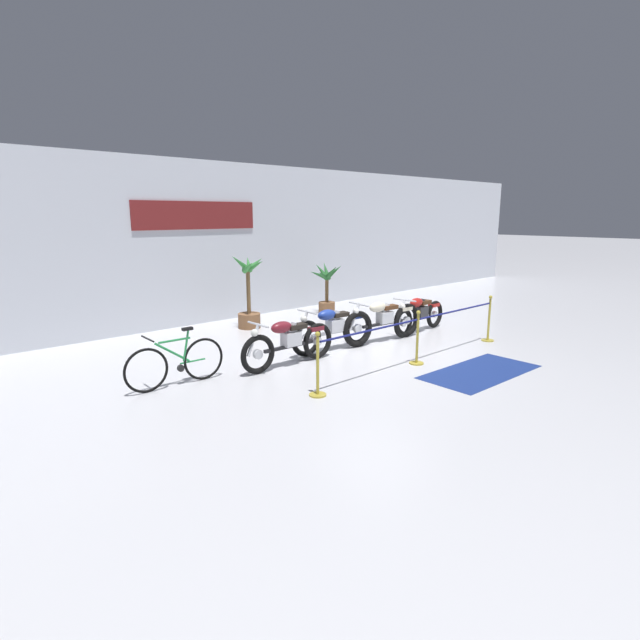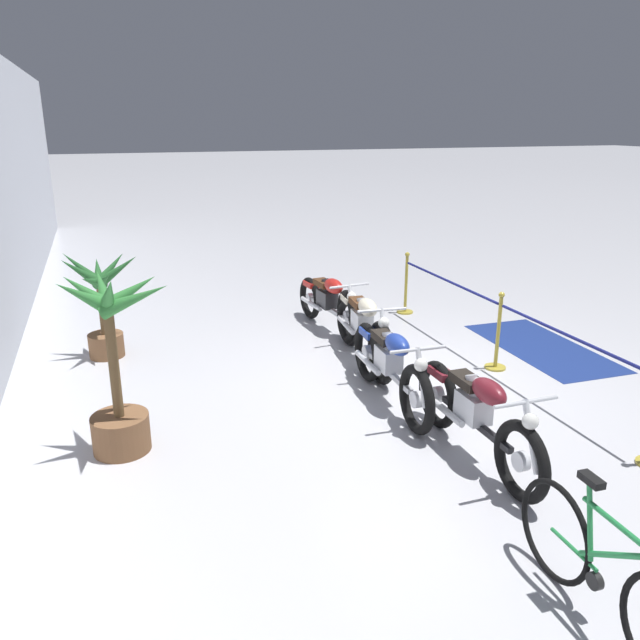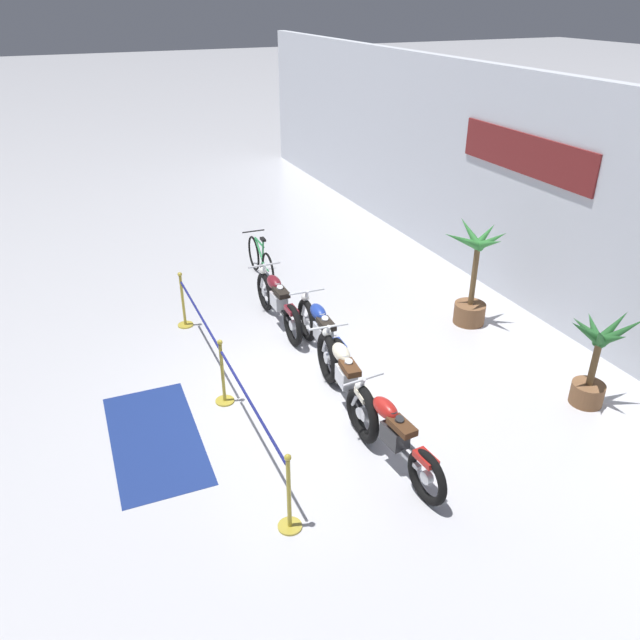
% 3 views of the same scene
% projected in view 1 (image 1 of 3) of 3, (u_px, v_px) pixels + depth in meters
% --- Properties ---
extents(ground_plane, '(120.00, 120.00, 0.00)m').
position_uv_depth(ground_plane, '(377.00, 352.00, 10.53)').
color(ground_plane, silver).
extents(back_wall, '(28.00, 0.29, 4.20)m').
position_uv_depth(back_wall, '(239.00, 242.00, 13.80)').
color(back_wall, silver).
rests_on(back_wall, ground).
extents(motorcycle_maroon_0, '(2.18, 0.62, 0.94)m').
position_uv_depth(motorcycle_maroon_0, '(289.00, 342.00, 9.46)').
color(motorcycle_maroon_0, black).
rests_on(motorcycle_maroon_0, ground).
extents(motorcycle_blue_1, '(2.20, 0.62, 0.95)m').
position_uv_depth(motorcycle_blue_1, '(333.00, 328.00, 10.55)').
color(motorcycle_blue_1, black).
rests_on(motorcycle_blue_1, ground).
extents(motorcycle_cream_2, '(2.32, 0.62, 0.98)m').
position_uv_depth(motorcycle_cream_2, '(383.00, 321.00, 11.26)').
color(motorcycle_cream_2, black).
rests_on(motorcycle_cream_2, ground).
extents(motorcycle_red_3, '(2.13, 0.62, 0.92)m').
position_uv_depth(motorcycle_red_3, '(419.00, 314.00, 12.17)').
color(motorcycle_red_3, black).
rests_on(motorcycle_red_3, ground).
extents(bicycle, '(1.77, 0.48, 0.98)m').
position_uv_depth(bicycle, '(176.00, 363.00, 8.37)').
color(bicycle, black).
rests_on(bicycle, ground).
extents(potted_palm_left_of_row, '(0.95, 1.05, 1.53)m').
position_uv_depth(potted_palm_left_of_row, '(327.00, 287.00, 14.49)').
color(potted_palm_left_of_row, brown).
rests_on(potted_palm_left_of_row, ground).
extents(potted_palm_right_of_row, '(1.08, 1.04, 1.93)m').
position_uv_depth(potted_palm_right_of_row, '(249.00, 297.00, 12.57)').
color(potted_palm_right_of_row, brown).
rests_on(potted_palm_right_of_row, ground).
extents(stanchion_far_left, '(5.34, 0.28, 1.05)m').
position_uv_depth(stanchion_far_left, '(381.00, 340.00, 8.84)').
color(stanchion_far_left, gold).
rests_on(stanchion_far_left, ground).
extents(stanchion_mid_left, '(0.28, 0.28, 1.05)m').
position_uv_depth(stanchion_mid_left, '(417.00, 346.00, 9.61)').
color(stanchion_mid_left, gold).
rests_on(stanchion_mid_left, ground).
extents(stanchion_mid_right, '(0.28, 0.28, 1.05)m').
position_uv_depth(stanchion_mid_right, '(489.00, 326.00, 11.37)').
color(stanchion_mid_right, gold).
rests_on(stanchion_mid_right, ground).
extents(floor_banner, '(2.46, 1.22, 0.01)m').
position_uv_depth(floor_banner, '(480.00, 372.00, 9.18)').
color(floor_banner, navy).
rests_on(floor_banner, ground).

